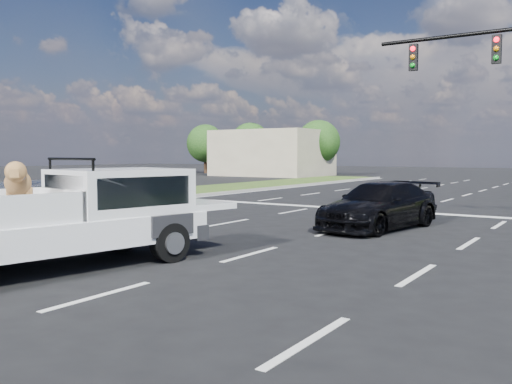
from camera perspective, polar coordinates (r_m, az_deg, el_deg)
ground at (r=12.44m, az=-7.31°, el=-5.73°), size 160.00×160.00×0.00m
road_markings at (r=17.88m, az=6.58°, el=-2.74°), size 17.75×60.00×0.01m
grass_median_left at (r=24.88m, az=-18.40°, el=-0.92°), size 5.00×60.00×0.10m
curb_left at (r=23.00m, az=-14.63°, el=-1.18°), size 0.15×60.00×0.14m
building_left at (r=53.25m, az=1.75°, el=4.11°), size 10.00×8.00×4.40m
tree_far_a at (r=60.68m, az=-5.32°, el=5.11°), size 4.20×4.20×5.40m
tree_far_b at (r=57.11m, az=-0.61°, el=5.20°), size 4.20×4.20×5.40m
tree_far_c at (r=53.04m, az=6.59°, el=5.26°), size 4.20×4.20×5.40m
pickup_truck at (r=10.58m, az=-19.02°, el=-2.40°), size 3.02×5.71×2.03m
silver_sedan at (r=12.33m, az=-23.73°, el=-2.20°), size 2.39×5.06×1.67m
black_coupe at (r=15.61m, az=12.82°, el=-1.40°), size 2.56×4.75×1.31m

